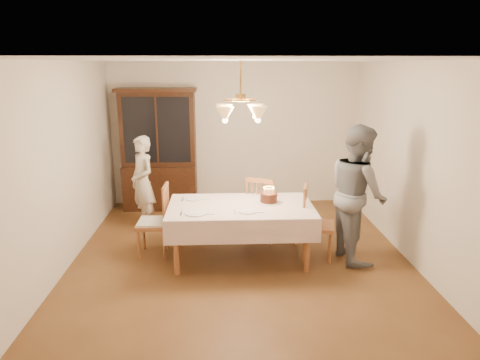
{
  "coord_description": "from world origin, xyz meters",
  "views": [
    {
      "loc": [
        -0.25,
        -5.33,
        2.55
      ],
      "look_at": [
        0.0,
        0.2,
        1.05
      ],
      "focal_mm": 32.0,
      "sensor_mm": 36.0,
      "label": 1
    }
  ],
  "objects_px": {
    "china_hutch": "(159,152)",
    "chair_far_side": "(263,212)",
    "dining_table": "(241,211)",
    "elderly_woman": "(143,182)",
    "birthday_cake": "(269,198)"
  },
  "relations": [
    {
      "from": "dining_table",
      "to": "china_hutch",
      "type": "height_order",
      "value": "china_hutch"
    },
    {
      "from": "china_hutch",
      "to": "elderly_woman",
      "type": "bearing_deg",
      "value": -98.07
    },
    {
      "from": "dining_table",
      "to": "china_hutch",
      "type": "bearing_deg",
      "value": 121.02
    },
    {
      "from": "dining_table",
      "to": "birthday_cake",
      "type": "bearing_deg",
      "value": 13.78
    },
    {
      "from": "china_hutch",
      "to": "chair_far_side",
      "type": "xyz_separation_m",
      "value": [
        1.71,
        -1.65,
        -0.6
      ]
    },
    {
      "from": "birthday_cake",
      "to": "elderly_woman",
      "type": "bearing_deg",
      "value": 148.06
    },
    {
      "from": "chair_far_side",
      "to": "elderly_woman",
      "type": "distance_m",
      "value": 1.99
    },
    {
      "from": "dining_table",
      "to": "chair_far_side",
      "type": "distance_m",
      "value": 0.74
    },
    {
      "from": "chair_far_side",
      "to": "elderly_woman",
      "type": "xyz_separation_m",
      "value": [
        -1.85,
        0.66,
        0.3
      ]
    },
    {
      "from": "chair_far_side",
      "to": "dining_table",
      "type": "bearing_deg",
      "value": -120.45
    },
    {
      "from": "china_hutch",
      "to": "chair_far_side",
      "type": "relative_size",
      "value": 2.16
    },
    {
      "from": "chair_far_side",
      "to": "birthday_cake",
      "type": "height_order",
      "value": "chair_far_side"
    },
    {
      "from": "dining_table",
      "to": "birthday_cake",
      "type": "height_order",
      "value": "birthday_cake"
    },
    {
      "from": "chair_far_side",
      "to": "birthday_cake",
      "type": "relative_size",
      "value": 3.33
    },
    {
      "from": "chair_far_side",
      "to": "elderly_woman",
      "type": "relative_size",
      "value": 0.67
    }
  ]
}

